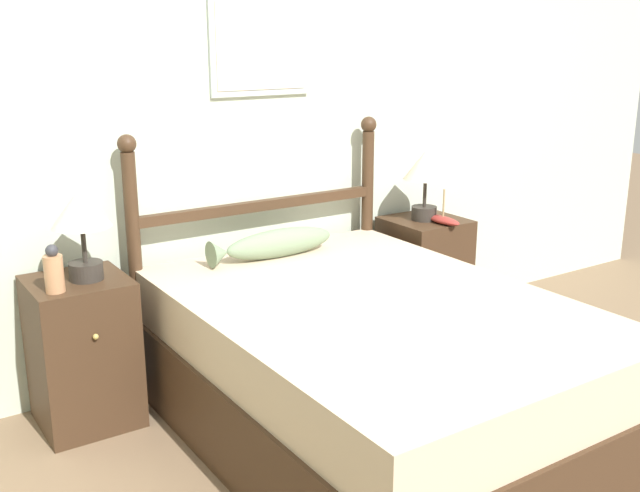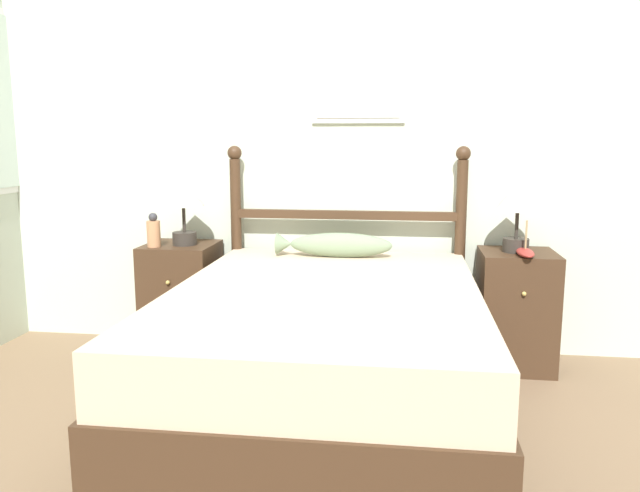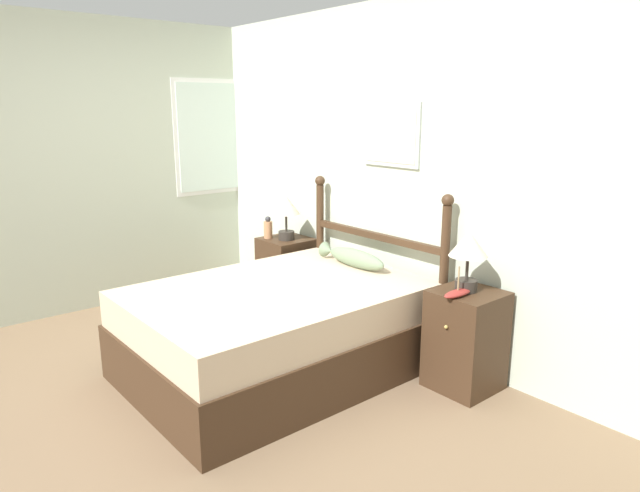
{
  "view_description": "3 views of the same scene",
  "coord_description": "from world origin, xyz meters",
  "px_view_note": "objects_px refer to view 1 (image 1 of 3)",
  "views": [
    {
      "loc": [
        -1.73,
        -1.58,
        1.65
      ],
      "look_at": [
        0.08,
        1.15,
        0.72
      ],
      "focal_mm": 42.0,
      "sensor_mm": 36.0,
      "label": 1
    },
    {
      "loc": [
        0.37,
        -2.01,
        1.26
      ],
      "look_at": [
        -0.06,
        1.14,
        0.72
      ],
      "focal_mm": 35.0,
      "sensor_mm": 36.0,
      "label": 2
    },
    {
      "loc": [
        3.02,
        -1.46,
        1.8
      ],
      "look_at": [
        0.04,
        1.04,
        0.84
      ],
      "focal_mm": 32.0,
      "sensor_mm": 36.0,
      "label": 3
    }
  ],
  "objects_px": {
    "table_lamp_right": "(426,171)",
    "model_boat": "(443,220)",
    "table_lamp_left": "(81,217)",
    "fish_pillow": "(273,244)",
    "nightstand_right": "(423,275)",
    "bed": "(374,370)",
    "nightstand_left": "(83,352)",
    "bottle": "(54,271)"
  },
  "relations": [
    {
      "from": "table_lamp_left",
      "to": "model_boat",
      "type": "height_order",
      "value": "table_lamp_left"
    },
    {
      "from": "bed",
      "to": "table_lamp_right",
      "type": "bearing_deg",
      "value": 39.95
    },
    {
      "from": "bed",
      "to": "bottle",
      "type": "relative_size",
      "value": 9.87
    },
    {
      "from": "nightstand_left",
      "to": "model_boat",
      "type": "distance_m",
      "value": 1.98
    },
    {
      "from": "table_lamp_right",
      "to": "fish_pillow",
      "type": "bearing_deg",
      "value": -177.07
    },
    {
      "from": "table_lamp_left",
      "to": "model_boat",
      "type": "relative_size",
      "value": 1.6
    },
    {
      "from": "nightstand_left",
      "to": "table_lamp_right",
      "type": "bearing_deg",
      "value": -0.18
    },
    {
      "from": "nightstand_right",
      "to": "table_lamp_right",
      "type": "relative_size",
      "value": 1.69
    },
    {
      "from": "table_lamp_left",
      "to": "table_lamp_right",
      "type": "bearing_deg",
      "value": 0.49
    },
    {
      "from": "model_boat",
      "to": "fish_pillow",
      "type": "distance_m",
      "value": 1.03
    },
    {
      "from": "nightstand_right",
      "to": "table_lamp_right",
      "type": "height_order",
      "value": "table_lamp_right"
    },
    {
      "from": "nightstand_left",
      "to": "fish_pillow",
      "type": "height_order",
      "value": "fish_pillow"
    },
    {
      "from": "model_boat",
      "to": "fish_pillow",
      "type": "bearing_deg",
      "value": 176.01
    },
    {
      "from": "nightstand_right",
      "to": "bottle",
      "type": "relative_size",
      "value": 3.34
    },
    {
      "from": "table_lamp_left",
      "to": "table_lamp_right",
      "type": "xyz_separation_m",
      "value": [
        1.88,
        0.02,
        0.0
      ]
    },
    {
      "from": "table_lamp_right",
      "to": "model_boat",
      "type": "xyz_separation_m",
      "value": [
        0.03,
        -0.12,
        -0.25
      ]
    },
    {
      "from": "table_lamp_right",
      "to": "bed",
      "type": "bearing_deg",
      "value": -140.05
    },
    {
      "from": "bed",
      "to": "nightstand_right",
      "type": "height_order",
      "value": "nightstand_right"
    },
    {
      "from": "table_lamp_left",
      "to": "nightstand_left",
      "type": "bearing_deg",
      "value": 149.49
    },
    {
      "from": "nightstand_right",
      "to": "table_lamp_right",
      "type": "xyz_separation_m",
      "value": [
        -0.02,
        -0.01,
        0.6
      ]
    },
    {
      "from": "model_boat",
      "to": "nightstand_right",
      "type": "bearing_deg",
      "value": 94.4
    },
    {
      "from": "bed",
      "to": "nightstand_left",
      "type": "bearing_deg",
      "value": 140.4
    },
    {
      "from": "bed",
      "to": "model_boat",
      "type": "distance_m",
      "value": 1.25
    },
    {
      "from": "bottle",
      "to": "table_lamp_left",
      "type": "bearing_deg",
      "value": 30.35
    },
    {
      "from": "table_lamp_right",
      "to": "nightstand_left",
      "type": "bearing_deg",
      "value": 179.82
    },
    {
      "from": "bed",
      "to": "fish_pillow",
      "type": "distance_m",
      "value": 0.84
    },
    {
      "from": "nightstand_right",
      "to": "fish_pillow",
      "type": "xyz_separation_m",
      "value": [
        -1.02,
        -0.06,
        0.35
      ]
    },
    {
      "from": "bed",
      "to": "table_lamp_right",
      "type": "relative_size",
      "value": 4.99
    },
    {
      "from": "bed",
      "to": "table_lamp_right",
      "type": "height_order",
      "value": "table_lamp_right"
    },
    {
      "from": "table_lamp_right",
      "to": "bottle",
      "type": "bearing_deg",
      "value": -177.04
    },
    {
      "from": "bed",
      "to": "table_lamp_right",
      "type": "distance_m",
      "value": 1.39
    },
    {
      "from": "table_lamp_right",
      "to": "fish_pillow",
      "type": "height_order",
      "value": "table_lamp_right"
    },
    {
      "from": "nightstand_left",
      "to": "model_boat",
      "type": "relative_size",
      "value": 2.7
    },
    {
      "from": "nightstand_right",
      "to": "table_lamp_left",
      "type": "distance_m",
      "value": 1.99
    },
    {
      "from": "table_lamp_right",
      "to": "table_lamp_left",
      "type": "bearing_deg",
      "value": -179.51
    },
    {
      "from": "table_lamp_left",
      "to": "fish_pillow",
      "type": "xyz_separation_m",
      "value": [
        0.88,
        -0.03,
        -0.25
      ]
    },
    {
      "from": "bottle",
      "to": "fish_pillow",
      "type": "distance_m",
      "value": 1.04
    },
    {
      "from": "bed",
      "to": "bottle",
      "type": "xyz_separation_m",
      "value": [
        -1.08,
        0.69,
        0.44
      ]
    },
    {
      "from": "nightstand_right",
      "to": "model_boat",
      "type": "relative_size",
      "value": 2.7
    },
    {
      "from": "fish_pillow",
      "to": "table_lamp_left",
      "type": "bearing_deg",
      "value": 177.73
    },
    {
      "from": "bed",
      "to": "bottle",
      "type": "bearing_deg",
      "value": 147.47
    },
    {
      "from": "bed",
      "to": "table_lamp_left",
      "type": "distance_m",
      "value": 1.37
    }
  ]
}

